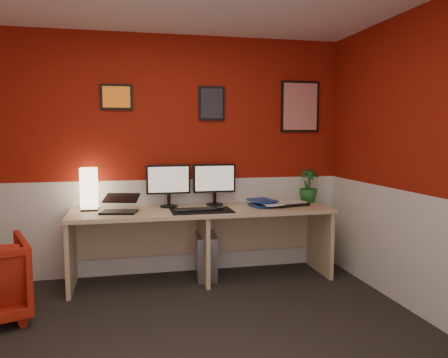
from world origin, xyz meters
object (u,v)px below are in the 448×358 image
zen_tray (290,204)px  desk (203,245)px  laptop (119,201)px  potted_plant (308,186)px  shoji_lamp (89,190)px  pc_tower (206,256)px  monitor_left (168,179)px  monitor_right (215,178)px

zen_tray → desk: bearing=-177.6°
laptop → potted_plant: bearing=19.8°
shoji_lamp → laptop: size_ratio=1.21×
zen_tray → laptop: bearing=-177.6°
desk → pc_tower: desk is taller
monitor_left → shoji_lamp: bearing=-178.3°
pc_tower → laptop: bearing=-166.1°
monitor_left → zen_tray: 1.30m
desk → monitor_right: (0.16, 0.22, 0.66)m
desk → monitor_right: size_ratio=4.48×
laptop → desk: bearing=15.5°
monitor_left → monitor_right: (0.48, 0.02, 0.00)m
laptop → monitor_right: (0.98, 0.25, 0.18)m
monitor_left → pc_tower: size_ratio=1.29×
monitor_right → monitor_left: bearing=-178.0°
zen_tray → monitor_left: bearing=172.7°
laptop → pc_tower: bearing=21.4°
desk → zen_tray: bearing=2.4°
shoji_lamp → pc_tower: size_ratio=0.89×
monitor_left → monitor_right: size_ratio=1.00×
zen_tray → pc_tower: 1.03m
shoji_lamp → pc_tower: (1.15, -0.09, -0.70)m
laptop → zen_tray: laptop is taller
desk → potted_plant: potted_plant is taller
monitor_right → potted_plant: 1.06m
laptop → potted_plant: 2.05m
shoji_lamp → pc_tower: bearing=-4.3°
zen_tray → monitor_right: bearing=167.0°
shoji_lamp → laptop: bearing=-36.6°
desk → monitor_right: bearing=53.2°
monitor_right → pc_tower: monitor_right is taller
monitor_right → zen_tray: size_ratio=1.66×
laptop → monitor_left: (0.50, 0.24, 0.18)m
laptop → monitor_left: monitor_left is taller
potted_plant → desk: bearing=-170.5°
monitor_left → monitor_right: same height
monitor_left → monitor_right: 0.49m
monitor_right → laptop: bearing=-165.6°
desk → pc_tower: (0.05, 0.09, -0.14)m
pc_tower → potted_plant: bearing=11.1°
monitor_left → laptop: bearing=-154.6°
shoji_lamp → monitor_right: bearing=1.8°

